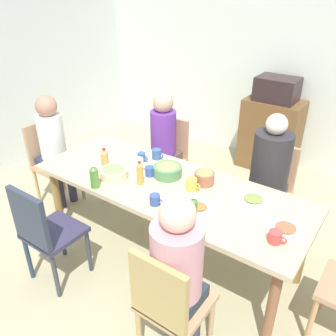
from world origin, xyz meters
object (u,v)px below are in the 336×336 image
(cup_6, at_px, (150,171))
(bottle_1, at_px, (193,210))
(bottle_0, at_px, (140,173))
(cup_1, at_px, (155,200))
(cup_5, at_px, (192,184))
(chair_0, at_px, (270,186))
(chair_4, at_px, (169,302))
(bowl_1, at_px, (114,173))
(bowl_2, at_px, (204,177))
(dining_table, at_px, (168,192))
(chair_1, at_px, (168,154))
(person_0, at_px, (270,168))
(chair_3, at_px, (45,230))
(plate_1, at_px, (200,208))
(cup_2, at_px, (157,154))
(bottle_2, at_px, (94,177))
(bowl_0, at_px, (168,170))
(bottle_3, at_px, (105,160))
(cup_0, at_px, (275,237))
(cup_3, at_px, (139,164))
(person_1, at_px, (163,139))
(chair_2, at_px, (51,158))
(plate_0, at_px, (253,200))
(microwave, at_px, (277,89))
(person_2, at_px, (53,142))
(cup_4, at_px, (142,157))
(side_cabinet, at_px, (270,135))
(plate_2, at_px, (286,229))
(person_4, at_px, (178,266))

(cup_6, height_order, bottle_1, bottle_1)
(bottle_0, bearing_deg, cup_1, -30.47)
(cup_5, distance_m, cup_6, 0.41)
(chair_0, relative_size, chair_4, 1.00)
(bowl_1, bearing_deg, bowl_2, 28.47)
(dining_table, height_order, chair_1, chair_1)
(person_0, bearing_deg, cup_5, -119.31)
(chair_3, height_order, plate_1, chair_3)
(bottle_1, bearing_deg, cup_2, 141.47)
(bottle_2, bearing_deg, chair_4, -22.89)
(bowl_0, xyz_separation_m, bottle_3, (-0.49, -0.24, 0.05))
(cup_0, xyz_separation_m, cup_3, (-1.32, 0.25, 0.01))
(person_1, bearing_deg, cup_6, -61.47)
(chair_2, distance_m, plate_0, 2.23)
(cup_0, xyz_separation_m, cup_6, (-1.17, 0.21, 0.00))
(cup_0, relative_size, microwave, 0.26)
(microwave, bearing_deg, bowl_2, -85.89)
(bottle_1, bearing_deg, bowl_2, 111.80)
(person_2, bearing_deg, cup_0, -4.37)
(chair_1, height_order, cup_4, chair_1)
(cup_0, bearing_deg, bowl_1, 179.73)
(cup_2, relative_size, cup_5, 0.98)
(bottle_0, distance_m, bottle_3, 0.39)
(cup_0, distance_m, side_cabinet, 2.48)
(cup_3, bearing_deg, plate_0, 5.71)
(plate_0, bearing_deg, chair_1, 152.78)
(plate_2, xyz_separation_m, bowl_2, (-0.75, 0.21, 0.05))
(dining_table, height_order, bowl_1, bowl_1)
(chair_1, distance_m, cup_5, 1.13)
(bottle_0, relative_size, side_cabinet, 0.23)
(person_1, distance_m, bowl_2, 0.98)
(cup_2, bearing_deg, cup_1, -53.84)
(plate_1, height_order, bowl_2, bowl_2)
(chair_4, bearing_deg, bowl_2, 109.29)
(chair_4, xyz_separation_m, cup_4, (-1.01, 1.00, 0.26))
(cup_4, bearing_deg, bottle_2, -91.90)
(dining_table, relative_size, cup_4, 21.45)
(person_1, bearing_deg, chair_4, -52.78)
(bottle_2, bearing_deg, cup_0, 7.71)
(cup_1, relative_size, bottle_2, 0.57)
(chair_2, bearing_deg, person_4, -18.76)
(cup_0, xyz_separation_m, cup_2, (-1.31, 0.50, 0.01))
(cup_4, height_order, bottle_2, bottle_2)
(person_0, xyz_separation_m, bowl_0, (-0.66, -0.61, 0.04))
(person_2, xyz_separation_m, bowl_2, (1.68, 0.18, 0.07))
(microwave, bearing_deg, chair_0, -69.53)
(chair_0, distance_m, bottle_3, 1.52)
(plate_1, distance_m, cup_3, 0.79)
(plate_0, height_order, bowl_2, bowl_2)
(plate_1, distance_m, bowl_0, 0.55)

